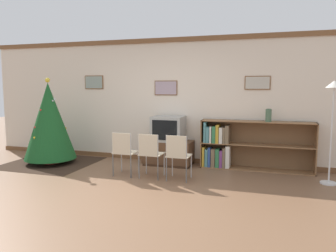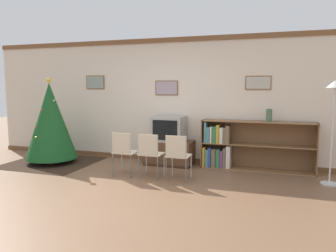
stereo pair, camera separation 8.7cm
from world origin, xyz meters
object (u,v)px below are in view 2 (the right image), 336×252
Objects in this scene: television at (169,129)px; folding_chair_right at (177,154)px; folding_chair_center at (150,153)px; standing_lamp at (334,105)px; folding_chair_left at (124,151)px; tv_console at (169,153)px; christmas_tree at (51,121)px; vase at (269,115)px; bookshelf at (237,146)px.

television is 0.79× the size of folding_chair_right.
folding_chair_center is 0.47× the size of standing_lamp.
television is 1.25m from folding_chair_right.
tv_console is at bearing 64.74° from folding_chair_left.
vase is at bearing 8.97° from christmas_tree.
standing_lamp is at bearing 13.40° from folding_chair_right.
folding_chair_left is 0.47× the size of standing_lamp.
christmas_tree is at bearing 169.59° from folding_chair_center.
christmas_tree is 2.84× the size of television.
folding_chair_left reaches higher than tv_console.
christmas_tree is 2.57m from television.
standing_lamp is (3.04, -0.50, 1.09)m from tv_console.
standing_lamp is at bearing -28.74° from vase.
television is 2.04m from vase.
vase is (1.49, 1.17, 0.63)m from folding_chair_right.
vase is (2.53, 1.17, 0.63)m from folding_chair_left.
folding_chair_right is 1.50m from bookshelf.
vase is (0.61, -0.05, 0.64)m from bookshelf.
christmas_tree reaches higher than standing_lamp.
vase reaches higher than folding_chair_right.
folding_chair_left and folding_chair_center have the same top height.
vase is at bearing 38.02° from folding_chair_right.
vase is at bearing 30.10° from folding_chair_center.
tv_console is 0.52m from television.
standing_lamp reaches higher than folding_chair_left.
standing_lamp reaches higher than television.
folding_chair_right is (0.52, 0.00, 0.00)m from folding_chair_center.
christmas_tree is 0.83× the size of bookshelf.
christmas_tree is 2.24× the size of folding_chair_left.
television reaches higher than bookshelf.
folding_chair_right is at bearing -141.98° from vase.
tv_console is 1.24m from folding_chair_right.
standing_lamp is (3.04, 0.60, 0.88)m from folding_chair_center.
tv_console is 1.24× the size of folding_chair_center.
christmas_tree is 3.07m from folding_chair_right.
folding_chair_center is 2.41m from vase.
christmas_tree reaches higher than tv_console.
tv_console is 0.46× the size of bookshelf.
christmas_tree is at bearing -168.97° from bookshelf.
vase is at bearing 1.88° from television.
bookshelf is 0.88m from vase.
television is at bearing -178.12° from vase.
folding_chair_center is 1.00× the size of folding_chair_right.
folding_chair_center is at bearing 0.00° from folding_chair_left.
folding_chair_left is (-0.52, -1.10, 0.21)m from tv_console.
folding_chair_right is (0.52, -1.10, 0.21)m from tv_console.
television is (2.48, 0.64, -0.14)m from christmas_tree.
christmas_tree is at bearing -165.41° from tv_console.
television reaches higher than folding_chair_left.
folding_chair_left is at bearing -115.31° from television.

